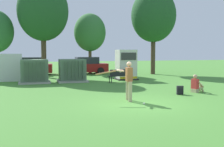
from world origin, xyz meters
TOP-DOWN VIEW (x-y plane):
  - ground_plane at (0.00, 0.00)m, footprint 96.00×96.00m
  - transformer_west at (-3.94, 9.09)m, footprint 2.10×1.70m
  - transformer_mid_west at (-1.33, 9.09)m, footprint 2.10×1.70m
  - generator_enclosure at (2.88, 9.49)m, footprint 1.60×1.40m
  - park_bench at (1.90, 7.93)m, footprint 1.84×0.83m
  - batter at (-0.13, 0.73)m, footprint 1.61×0.72m
  - sports_ball at (0.22, -0.28)m, footprint 0.09×0.09m
  - seated_spectator at (4.26, 2.13)m, footprint 0.78×0.64m
  - backpack at (3.02, 1.68)m, footprint 0.37×0.33m
  - tree_center_left at (-3.07, 13.34)m, footprint 4.19×4.19m
  - tree_center_right at (1.34, 15.46)m, footprint 3.01×3.01m
  - tree_right at (7.05, 13.60)m, footprint 4.20×4.20m
  - parked_car_leftmost at (-4.23, 16.31)m, footprint 4.36×2.25m
  - parked_car_left_of_center at (1.01, 15.90)m, footprint 4.23×1.97m

SIDE VIEW (x-z plane):
  - ground_plane at x=0.00m, z-range 0.00..0.00m
  - sports_ball at x=0.22m, z-range 0.00..0.09m
  - backpack at x=3.02m, z-range -0.01..0.43m
  - seated_spectator at x=4.26m, z-range -0.11..0.86m
  - park_bench at x=1.90m, z-range 0.08..0.99m
  - parked_car_leftmost at x=-4.23m, z-range -0.06..1.56m
  - parked_car_left_of_center at x=1.01m, z-range -0.06..1.56m
  - transformer_west at x=-3.94m, z-range -0.02..1.60m
  - transformer_mid_west at x=-1.33m, z-range -0.02..1.60m
  - batter at x=-0.13m, z-range 0.11..1.85m
  - generator_enclosure at x=2.88m, z-range -0.01..2.29m
  - tree_center_right at x=1.34m, z-range 1.07..6.81m
  - tree_center_left at x=-3.07m, z-range 1.49..9.50m
  - tree_right at x=7.05m, z-range 1.49..9.52m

